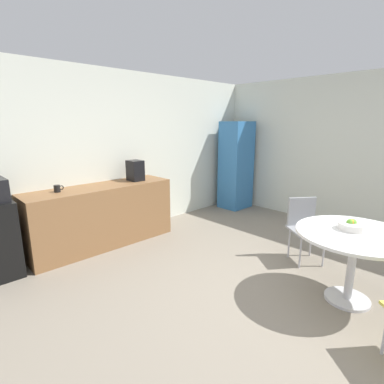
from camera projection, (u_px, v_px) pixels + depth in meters
The scene contains 11 objects.
ground_plane at pixel (278, 307), 2.96m from camera, with size 6.00×6.00×0.00m, color gray.
wall_back at pixel (117, 154), 4.77m from camera, with size 6.00×0.10×2.60m, color silver.
wall_side_right at pixel (382, 155), 4.68m from camera, with size 0.10×6.00×2.60m, color silver.
counter_block at pixel (102, 216), 4.38m from camera, with size 2.12×0.60×0.90m, color brown.
locker_cabinet at pixel (236, 165), 6.26m from camera, with size 0.60×0.50×1.82m, color #3372B2.
round_table at pixel (354, 245), 2.93m from camera, with size 1.12×1.12×0.75m.
chair_gray at pixel (304, 222), 3.90m from camera, with size 0.59×0.59×0.83m.
fruit_bowl at pixel (352, 226), 2.97m from camera, with size 0.27×0.27×0.11m.
mug_white at pixel (57, 189), 3.90m from camera, with size 0.13×0.08×0.09m.
mug_green at pixel (139, 176), 4.83m from camera, with size 0.13×0.08×0.09m.
coffee_maker at pixel (135, 171), 4.65m from camera, with size 0.20×0.24×0.32m, color black.
Camera 1 is at (-2.43, -1.29, 1.80)m, focal length 27.63 mm.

